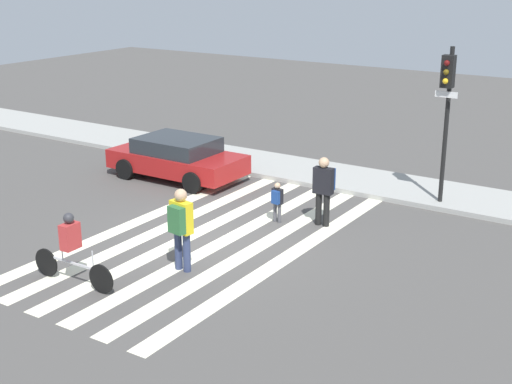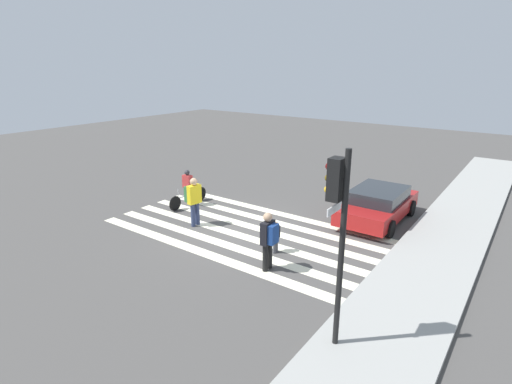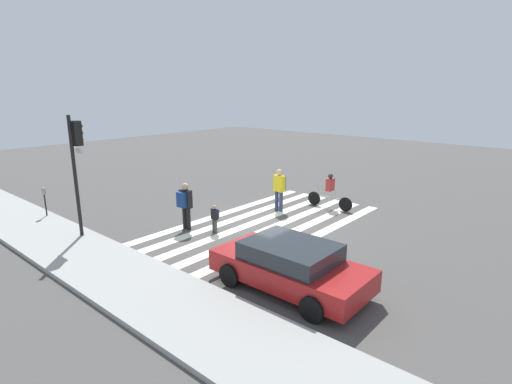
{
  "view_description": "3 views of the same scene",
  "coord_description": "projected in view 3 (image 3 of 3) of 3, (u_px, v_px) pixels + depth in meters",
  "views": [
    {
      "loc": [
        9.82,
        -12.89,
        6.41
      ],
      "look_at": [
        1.01,
        0.65,
        1.2
      ],
      "focal_mm": 50.0,
      "sensor_mm": 36.0,
      "label": 1
    },
    {
      "loc": [
        10.71,
        8.3,
        5.81
      ],
      "look_at": [
        -1.0,
        -0.15,
        1.19
      ],
      "focal_mm": 28.0,
      "sensor_mm": 36.0,
      "label": 2
    },
    {
      "loc": [
        -9.47,
        11.56,
        5.19
      ],
      "look_at": [
        -0.01,
        0.57,
        1.43
      ],
      "focal_mm": 28.0,
      "sensor_mm": 36.0,
      "label": 3
    }
  ],
  "objects": [
    {
      "name": "ground_plane",
      "position": [
        265.0,
        224.0,
        15.76
      ],
      "size": [
        60.0,
        60.0,
        0.0
      ],
      "primitive_type": "plane",
      "color": "#4C4947"
    },
    {
      "name": "sidewalk_curb",
      "position": [
        123.0,
        277.0,
        11.16
      ],
      "size": [
        36.0,
        2.5,
        0.14
      ],
      "color": "#9E9E99",
      "rests_on": "ground_plane"
    },
    {
      "name": "crosswalk_stripes",
      "position": [
        265.0,
        224.0,
        15.76
      ],
      "size": [
        4.88,
        10.0,
        0.01
      ],
      "color": "#F2EDCC",
      "rests_on": "ground_plane"
    },
    {
      "name": "traffic_light",
      "position": [
        76.0,
        154.0,
        13.55
      ],
      "size": [
        0.6,
        0.5,
        4.36
      ],
      "color": "black",
      "rests_on": "ground_plane"
    },
    {
      "name": "parking_meter",
      "position": [
        44.0,
        196.0,
        16.19
      ],
      "size": [
        0.15,
        0.15,
        1.32
      ],
      "color": "black",
      "rests_on": "ground_plane"
    },
    {
      "name": "pedestrian_adult_yellow_jacket",
      "position": [
        185.0,
        203.0,
        14.95
      ],
      "size": [
        0.51,
        0.43,
        1.8
      ],
      "rotation": [
        0.0,
        0.0,
        3.19
      ],
      "color": "black",
      "rests_on": "ground_plane"
    },
    {
      "name": "pedestrian_child_with_backpack",
      "position": [
        215.0,
        216.0,
        14.73
      ],
      "size": [
        0.31,
        0.28,
        1.07
      ],
      "rotation": [
        0.0,
        0.0,
        -0.16
      ],
      "color": "#4C4C51",
      "rests_on": "ground_plane"
    },
    {
      "name": "pedestrian_adult_blue_shirt",
      "position": [
        280.0,
        187.0,
        17.25
      ],
      "size": [
        0.55,
        0.48,
        1.86
      ],
      "rotation": [
        0.0,
        0.0,
        -0.16
      ],
      "color": "navy",
      "rests_on": "ground_plane"
    },
    {
      "name": "cyclist_far_lane",
      "position": [
        330.0,
        189.0,
        17.69
      ],
      "size": [
        2.21,
        0.41,
        1.59
      ],
      "rotation": [
        0.0,
        0.0,
        0.02
      ],
      "color": "black",
      "rests_on": "ground_plane"
    },
    {
      "name": "car_parked_dark_suv",
      "position": [
        290.0,
        265.0,
        10.52
      ],
      "size": [
        4.23,
        2.08,
        1.3
      ],
      "rotation": [
        0.0,
        0.0,
        0.0
      ],
      "color": "maroon",
      "rests_on": "ground_plane"
    }
  ]
}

